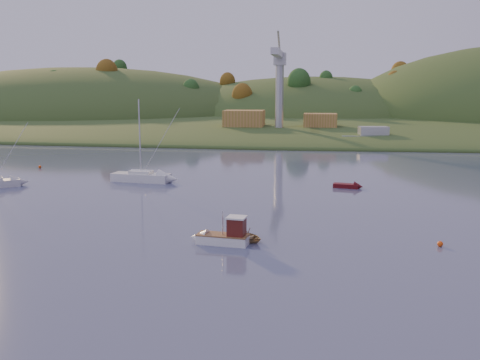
# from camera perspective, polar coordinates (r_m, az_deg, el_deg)

# --- Properties ---
(ground) EXTENTS (500.00, 500.00, 0.00)m
(ground) POSITION_cam_1_polar(r_m,az_deg,el_deg) (31.26, -17.31, -16.42)
(ground) COLOR #383F5B
(ground) RESTS_ON ground
(far_shore) EXTENTS (620.00, 220.00, 1.50)m
(far_shore) POSITION_cam_1_polar(r_m,az_deg,el_deg) (255.77, 5.58, 6.81)
(far_shore) COLOR #29431B
(far_shore) RESTS_ON ground
(shore_slope) EXTENTS (640.00, 150.00, 7.00)m
(shore_slope) POSITION_cam_1_polar(r_m,az_deg,el_deg) (191.00, 4.59, 5.79)
(shore_slope) COLOR #29431B
(shore_slope) RESTS_ON ground
(hill_left) EXTENTS (170.00, 140.00, 44.00)m
(hill_left) POSITION_cam_1_polar(r_m,az_deg,el_deg) (247.80, -16.20, 6.37)
(hill_left) COLOR #29431B
(hill_left) RESTS_ON ground
(hill_center) EXTENTS (140.00, 120.00, 36.00)m
(hill_center) POSITION_cam_1_polar(r_m,az_deg,el_deg) (235.50, 7.78, 6.50)
(hill_center) COLOR #29431B
(hill_center) RESTS_ON ground
(hillside_trees) EXTENTS (280.00, 50.00, 32.00)m
(hillside_trees) POSITION_cam_1_polar(r_m,az_deg,el_deg) (210.92, 4.96, 6.17)
(hillside_trees) COLOR #1A4A1C
(hillside_trees) RESTS_ON ground
(wharf) EXTENTS (42.00, 16.00, 2.40)m
(wharf) POSITION_cam_1_polar(r_m,az_deg,el_deg) (147.82, 5.40, 5.04)
(wharf) COLOR slate
(wharf) RESTS_ON ground
(shed_west) EXTENTS (11.00, 8.00, 4.80)m
(shed_west) POSITION_cam_1_polar(r_m,az_deg,el_deg) (149.79, 0.44, 6.53)
(shed_west) COLOR olive
(shed_west) RESTS_ON wharf
(shed_east) EXTENTS (9.00, 7.00, 4.00)m
(shed_east) POSITION_cam_1_polar(r_m,az_deg,el_deg) (149.38, 8.55, 6.26)
(shed_east) COLOR olive
(shed_east) RESTS_ON wharf
(dock_crane) EXTENTS (3.20, 28.00, 20.30)m
(dock_crane) POSITION_cam_1_polar(r_m,az_deg,el_deg) (143.93, 4.21, 11.30)
(dock_crane) COLOR #B7B7BC
(dock_crane) RESTS_ON wharf
(fishing_boat) EXTENTS (5.47, 2.25, 3.39)m
(fishing_boat) POSITION_cam_1_polar(r_m,az_deg,el_deg) (47.21, -2.26, -5.93)
(fishing_boat) COLOR white
(fishing_boat) RESTS_ON ground
(sailboat_far) EXTENTS (8.84, 3.57, 11.92)m
(sailboat_far) POSITION_cam_1_polar(r_m,az_deg,el_deg) (79.15, -10.51, 0.39)
(sailboat_far) COLOR silver
(sailboat_far) RESTS_ON ground
(canoe) EXTENTS (4.73, 4.38, 0.80)m
(canoe) POSITION_cam_1_polar(r_m,az_deg,el_deg) (48.25, 0.43, -6.01)
(canoe) COLOR #967C53
(canoe) RESTS_ON ground
(paddler) EXTENTS (0.61, 0.67, 1.54)m
(paddler) POSITION_cam_1_polar(r_m,az_deg,el_deg) (48.15, 0.43, -5.59)
(paddler) COLOR black
(paddler) RESTS_ON ground
(red_tender) EXTENTS (4.17, 2.14, 1.35)m
(red_tender) POSITION_cam_1_polar(r_m,az_deg,el_deg) (74.37, 11.83, -0.64)
(red_tender) COLOR #500B0F
(red_tender) RESTS_ON ground
(work_vessel) EXTENTS (16.76, 8.17, 4.13)m
(work_vessel) POSITION_cam_1_polar(r_m,az_deg,el_deg) (134.29, 14.01, 4.42)
(work_vessel) COLOR slate
(work_vessel) RESTS_ON ground
(buoy_0) EXTENTS (0.50, 0.50, 0.50)m
(buoy_0) POSITION_cam_1_polar(r_m,az_deg,el_deg) (49.58, 20.57, -6.40)
(buoy_0) COLOR #EC4B0C
(buoy_0) RESTS_ON ground
(buoy_1) EXTENTS (0.50, 0.50, 0.50)m
(buoy_1) POSITION_cam_1_polar(r_m,az_deg,el_deg) (96.76, -20.57, 1.33)
(buoy_1) COLOR #EC4B0C
(buoy_1) RESTS_ON ground
(buoy_2) EXTENTS (0.50, 0.50, 0.50)m
(buoy_2) POSITION_cam_1_polar(r_m,az_deg,el_deg) (83.28, -9.26, 0.53)
(buoy_2) COLOR #EC4B0C
(buoy_2) RESTS_ON ground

